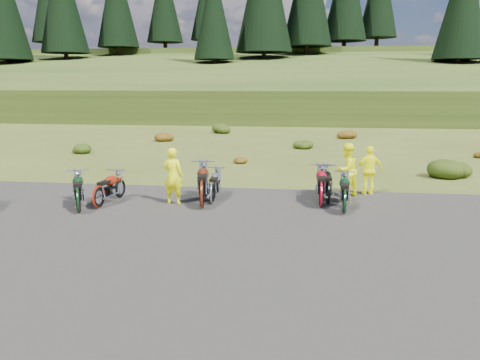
# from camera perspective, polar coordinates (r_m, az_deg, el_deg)

# --- Properties ---
(ground) EXTENTS (300.00, 300.00, 0.00)m
(ground) POSITION_cam_1_polar(r_m,az_deg,el_deg) (12.68, -3.79, -5.03)
(ground) COLOR #414B19
(ground) RESTS_ON ground
(gravel_pad) EXTENTS (20.00, 12.00, 0.04)m
(gravel_pad) POSITION_cam_1_polar(r_m,az_deg,el_deg) (10.83, -5.84, -8.06)
(gravel_pad) COLOR black
(gravel_pad) RESTS_ON ground
(hill_slope) EXTENTS (300.00, 45.97, 9.37)m
(hill_slope) POSITION_cam_1_polar(r_m,az_deg,el_deg) (62.06, 5.21, 8.39)
(hill_slope) COLOR #2A3D14
(hill_slope) RESTS_ON ground
(hill_plateau) EXTENTS (300.00, 90.00, 9.17)m
(hill_plateau) POSITION_cam_1_polar(r_m,az_deg,el_deg) (121.98, 6.34, 10.03)
(hill_plateau) COLOR #2A3D14
(hill_plateau) RESTS_ON ground
(conifer_14) EXTENTS (5.28, 5.28, 14.00)m
(conifer_14) POSITION_cam_1_polar(r_m,az_deg,el_deg) (98.61, -26.93, 18.12)
(conifer_14) COLOR black
(conifer_14) RESTS_ON ground
(conifer_20) EXTENTS (5.72, 5.72, 15.00)m
(conifer_20) POSITION_cam_1_polar(r_m,az_deg,el_deg) (89.72, -4.17, 20.77)
(conifer_20) COLOR black
(conifer_20) RESTS_ON ground
(conifer_21) EXTENTS (5.28, 5.28, 14.00)m
(conifer_21) POSITION_cam_1_polar(r_m,az_deg,el_deg) (63.57, -3.22, 19.85)
(conifer_21) COLOR black
(conifer_21) RESTS_ON ground
(shrub_1) EXTENTS (1.03, 1.03, 0.61)m
(shrub_1) POSITION_cam_1_polar(r_m,az_deg,el_deg) (26.11, -18.84, 3.79)
(shrub_1) COLOR #24360D
(shrub_1) RESTS_ON ground
(shrub_2) EXTENTS (1.30, 1.30, 0.77)m
(shrub_2) POSITION_cam_1_polar(r_m,az_deg,el_deg) (29.95, -9.38, 5.37)
(shrub_2) COLOR #67300C
(shrub_2) RESTS_ON ground
(shrub_3) EXTENTS (1.56, 1.56, 0.92)m
(shrub_3) POSITION_cam_1_polar(r_m,az_deg,el_deg) (34.43, -2.18, 6.47)
(shrub_3) COLOR #24360D
(shrub_3) RESTS_ON ground
(shrub_4) EXTENTS (0.77, 0.77, 0.45)m
(shrub_4) POSITION_cam_1_polar(r_m,az_deg,el_deg) (21.56, -0.14, 2.64)
(shrub_4) COLOR #67300C
(shrub_4) RESTS_ON ground
(shrub_5) EXTENTS (1.03, 1.03, 0.61)m
(shrub_5) POSITION_cam_1_polar(r_m,az_deg,el_deg) (26.62, 7.58, 4.46)
(shrub_5) COLOR #24360D
(shrub_5) RESTS_ON ground
(shrub_6) EXTENTS (1.30, 1.30, 0.77)m
(shrub_6) POSITION_cam_1_polar(r_m,az_deg,el_deg) (32.02, 12.80, 5.64)
(shrub_6) COLOR #67300C
(shrub_6) RESTS_ON ground
(shrub_7) EXTENTS (1.56, 1.56, 0.92)m
(shrub_7) POSITION_cam_1_polar(r_m,az_deg,el_deg) (20.16, 24.34, 1.61)
(shrub_7) COLOR #24360D
(shrub_7) RESTS_ON ground
(shrub_8) EXTENTS (0.77, 0.77, 0.45)m
(shrub_8) POSITION_cam_1_polar(r_m,az_deg,el_deg) (26.08, 27.09, 2.94)
(shrub_8) COLOR #67300C
(shrub_8) RESTS_ON ground
(motorcycle_1) EXTENTS (0.87, 1.94, 0.98)m
(motorcycle_1) POSITION_cam_1_polar(r_m,az_deg,el_deg) (14.49, -16.76, -3.37)
(motorcycle_1) COLOR #991F0B
(motorcycle_1) RESTS_ON ground
(motorcycle_2) EXTENTS (1.48, 2.13, 1.07)m
(motorcycle_2) POSITION_cam_1_polar(r_m,az_deg,el_deg) (14.15, -19.01, -3.88)
(motorcycle_2) COLOR black
(motorcycle_2) RESTS_ON ground
(motorcycle_3) EXTENTS (0.67, 1.87, 0.97)m
(motorcycle_3) POSITION_cam_1_polar(r_m,az_deg,el_deg) (14.43, -3.39, -2.93)
(motorcycle_3) COLOR #B5B5BA
(motorcycle_3) RESTS_ON ground
(motorcycle_4) EXTENTS (1.17, 2.45, 1.23)m
(motorcycle_4) POSITION_cam_1_polar(r_m,az_deg,el_deg) (13.88, -4.63, -3.55)
(motorcycle_4) COLOR #541C0E
(motorcycle_4) RESTS_ON ground
(motorcycle_5) EXTENTS (0.75, 2.04, 1.06)m
(motorcycle_5) POSITION_cam_1_polar(r_m,az_deg,el_deg) (14.51, 10.64, -3.04)
(motorcycle_5) COLOR black
(motorcycle_5) RESTS_ON ground
(motorcycle_6) EXTENTS (0.78, 2.17, 1.12)m
(motorcycle_6) POSITION_cam_1_polar(r_m,az_deg,el_deg) (14.15, 9.80, -3.39)
(motorcycle_6) COLOR maroon
(motorcycle_6) RESTS_ON ground
(motorcycle_7) EXTENTS (0.82, 2.04, 1.05)m
(motorcycle_7) POSITION_cam_1_polar(r_m,az_deg,el_deg) (13.58, 12.55, -4.15)
(motorcycle_7) COLOR black
(motorcycle_7) RESTS_ON ground
(person_middle) EXTENTS (0.67, 0.48, 1.73)m
(person_middle) POSITION_cam_1_polar(r_m,az_deg,el_deg) (14.29, -8.17, 0.38)
(person_middle) COLOR #F8FB0D
(person_middle) RESTS_ON ground
(person_right_a) EXTENTS (1.07, 1.06, 1.74)m
(person_right_a) POSITION_cam_1_polar(r_m,az_deg,el_deg) (15.44, 12.85, 1.08)
(person_right_a) COLOR #F8FB0D
(person_right_a) RESTS_ON ground
(person_right_b) EXTENTS (1.01, 0.60, 1.61)m
(person_right_b) POSITION_cam_1_polar(r_m,az_deg,el_deg) (16.00, 15.50, 1.07)
(person_right_b) COLOR #F8FB0D
(person_right_b) RESTS_ON ground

